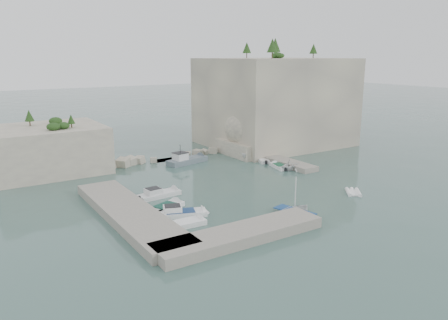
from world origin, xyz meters
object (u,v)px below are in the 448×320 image
motorboat_c (165,210)px  motorboat_d (180,216)px  inflatable_dinghy (353,194)px  motorboat_b (159,197)px  tender_east_d (252,160)px  work_boat (187,163)px  motorboat_e (186,226)px  tender_east_b (279,168)px  rowboat (295,215)px  tender_east_c (262,161)px  tender_east_a (290,170)px

motorboat_c → motorboat_d: motorboat_d is taller
inflatable_dinghy → motorboat_c: bearing=112.0°
motorboat_b → tender_east_d: 24.16m
motorboat_c → work_boat: (12.82, 18.54, 0.00)m
motorboat_e → tender_east_d: tender_east_d is taller
tender_east_b → motorboat_b: bearing=110.3°
motorboat_e → tender_east_b: (23.92, 13.41, 0.00)m
tender_east_d → rowboat: bearing=144.2°
tender_east_d → tender_east_c: bearing=-170.6°
motorboat_b → inflatable_dinghy: (21.91, -12.55, 0.00)m
motorboat_b → tender_east_d: bearing=18.8°
rowboat → tender_east_b: 21.06m
inflatable_dinghy → rowboat: bearing=138.8°
motorboat_c → tender_east_c: same height
tender_east_a → motorboat_c: bearing=103.3°
tender_east_d → work_boat: work_boat is taller
rowboat → tender_east_a: 19.88m
tender_east_b → tender_east_c: bearing=8.0°
motorboat_c → tender_east_b: same height
rowboat → tender_east_c: 25.67m
motorboat_b → tender_east_c: size_ratio=1.28×
tender_east_a → tender_east_b: size_ratio=0.79×
tender_east_a → tender_east_b: tender_east_a is taller
tender_east_b → tender_east_d: bearing=14.5°
motorboat_b → tender_east_b: (22.24, 2.92, 0.00)m
tender_east_a → tender_east_d: bearing=5.1°
rowboat → tender_east_a: bearing=-53.7°
tender_east_b → work_boat: size_ratio=0.57×
tender_east_c → motorboat_b: bearing=127.7°
motorboat_b → motorboat_d: size_ratio=0.95×
motorboat_b → tender_east_b: motorboat_b is taller
motorboat_e → tender_east_c: (24.36, 18.57, 0.00)m
motorboat_c → tender_east_a: (24.31, 5.80, 0.00)m
motorboat_c → tender_east_c: (24.13, 12.92, 0.00)m
motorboat_b → tender_east_d: size_ratio=1.27×
motorboat_e → work_boat: 27.49m
rowboat → tender_east_d: 27.01m
motorboat_e → tender_east_b: same height
motorboat_b → tender_east_c: motorboat_b is taller
motorboat_d → work_boat: (12.22, 21.27, 0.00)m
inflatable_dinghy → tender_east_c: bearing=38.1°
motorboat_b → work_boat: (11.36, 13.70, 0.00)m
work_boat → tender_east_b: bearing=-56.6°
inflatable_dinghy → tender_east_d: tender_east_d is taller
motorboat_c → tender_east_d: 27.74m
motorboat_c → inflatable_dinghy: bearing=-40.0°
motorboat_e → motorboat_d: size_ratio=0.71×
motorboat_d → tender_east_d: 28.81m
inflatable_dinghy → tender_east_d: 22.47m
motorboat_b → motorboat_d: (-0.86, -7.57, 0.00)m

